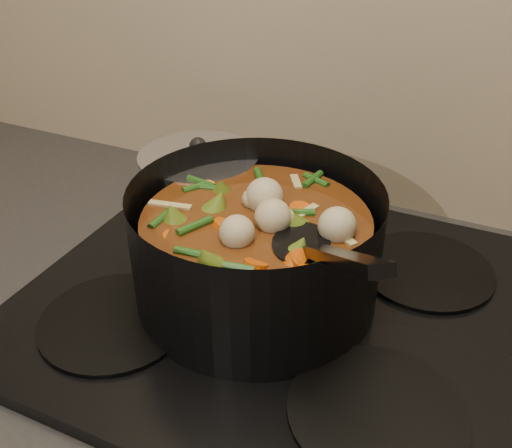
% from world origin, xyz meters
% --- Properties ---
extents(stovetop, '(0.62, 0.54, 0.03)m').
position_xyz_m(stovetop, '(0.00, 1.93, 0.92)').
color(stovetop, black).
rests_on(stovetop, counter).
extents(stockpot, '(0.40, 0.40, 0.22)m').
position_xyz_m(stockpot, '(-0.03, 1.92, 1.00)').
color(stockpot, black).
rests_on(stockpot, stovetop).
extents(saucepan, '(0.17, 0.17, 0.14)m').
position_xyz_m(saucepan, '(-0.17, 2.04, 0.99)').
color(saucepan, silver).
rests_on(saucepan, stovetop).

